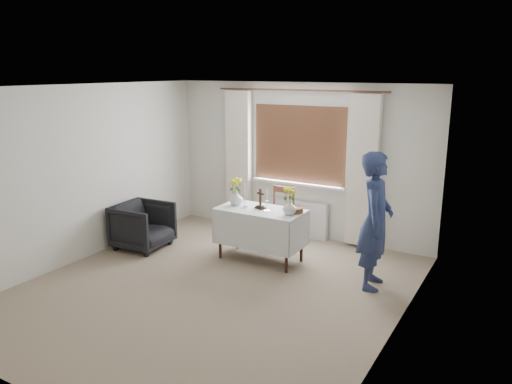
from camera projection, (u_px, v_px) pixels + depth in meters
ground at (213, 289)px, 6.29m from camera, size 5.00×5.00×0.00m
altar_table at (260, 235)px, 7.17m from camera, size 1.24×0.64×0.76m
wooden_chair at (278, 216)px, 7.86m from camera, size 0.42×0.42×0.90m
armchair at (143, 226)px, 7.67m from camera, size 0.83×0.81×0.71m
person at (375, 221)px, 6.18m from camera, size 0.52×0.70×1.74m
radiator at (296, 218)px, 8.26m from camera, size 1.10×0.10×0.60m
wooden_cross at (260, 199)px, 7.07m from camera, size 0.16×0.14×0.30m
candlestick_left at (244, 195)px, 7.12m from camera, size 0.13×0.13×0.36m
candlestick_right at (267, 201)px, 6.95m from camera, size 0.09×0.09×0.31m
flower_vase_left at (236, 198)px, 7.27m from camera, size 0.25×0.25×0.21m
flower_vase_right at (290, 208)px, 6.79m from camera, size 0.24×0.24×0.20m
wicker_basket at (296, 210)px, 6.90m from camera, size 0.24×0.24×0.08m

